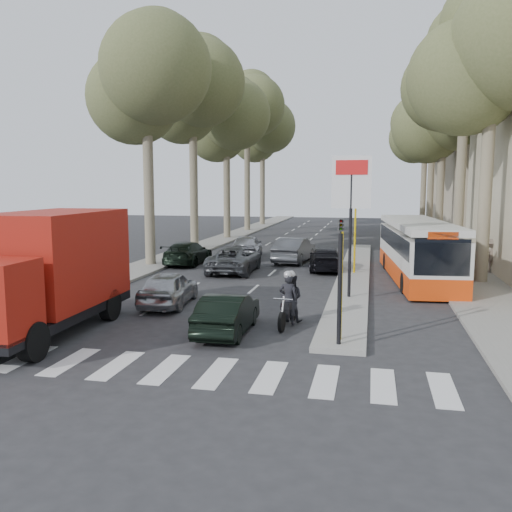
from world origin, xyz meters
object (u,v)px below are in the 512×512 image
at_px(red_truck, 45,270).
at_px(city_bus, 417,249).
at_px(silver_hatchback, 169,288).
at_px(dark_hatchback, 227,313).
at_px(motorcycle, 290,300).

xyz_separation_m(red_truck, city_bus, (11.73, 12.11, -0.45)).
distance_m(silver_hatchback, red_truck, 5.08).
relative_size(dark_hatchback, city_bus, 0.34).
bearing_deg(motorcycle, dark_hatchback, -134.49).
distance_m(red_truck, motorcycle, 7.58).
bearing_deg(red_truck, silver_hatchback, 62.06).
bearing_deg(red_truck, dark_hatchback, 10.65).
bearing_deg(red_truck, motorcycle, 18.60).
height_order(silver_hatchback, motorcycle, motorcycle).
bearing_deg(silver_hatchback, dark_hatchback, 129.48).
height_order(dark_hatchback, city_bus, city_bus).
relative_size(red_truck, motorcycle, 3.29).
height_order(silver_hatchback, city_bus, city_bus).
bearing_deg(silver_hatchback, city_bus, -145.62).
distance_m(dark_hatchback, red_truck, 5.64).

